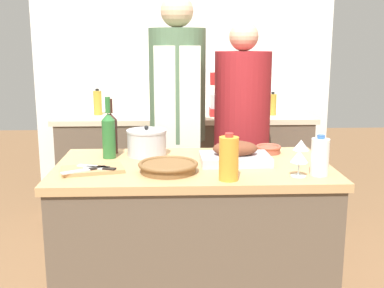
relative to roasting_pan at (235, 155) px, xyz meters
The scene contains 22 objects.
kitchen_island 0.54m from the roasting_pan, behind, with size 1.37×0.75×0.91m.
back_counter 1.64m from the roasting_pan, 97.82° to the left, with size 2.07×0.60×0.93m.
back_wall 1.94m from the roasting_pan, 96.39° to the left, with size 2.57×0.10×2.55m.
roasting_pan is the anchor object (origin of this frame).
wicker_basket 0.37m from the roasting_pan, 155.60° to the right, with size 0.28×0.28×0.05m.
cutting_board 0.71m from the roasting_pan, 169.92° to the right, with size 0.32×0.23×0.02m.
stock_pot 0.49m from the roasting_pan, 156.78° to the left, with size 0.21×0.21×0.16m.
mixing_bowl 0.30m from the roasting_pan, 45.53° to the left, with size 0.14×0.14×0.04m.
juice_jug 0.30m from the roasting_pan, 102.87° to the right, with size 0.09×0.09×0.21m.
milk_jug 0.43m from the roasting_pan, 32.39° to the right, with size 0.08×0.08×0.19m.
wine_bottle_green 0.70m from the roasting_pan, 158.52° to the left, with size 0.07×0.07×0.30m.
wine_bottle_dark 0.67m from the roasting_pan, 167.52° to the left, with size 0.07×0.07×0.32m.
wine_glass_left 0.36m from the roasting_pan, 43.65° to the right, with size 0.08×0.08×0.12m.
wine_glass_right 0.33m from the roasting_pan, ahead, with size 0.08×0.08×0.12m.
knife_chef 0.74m from the roasting_pan, 166.41° to the right, with size 0.20×0.14×0.01m.
knife_paring 0.70m from the roasting_pan, behind, with size 0.16×0.08×0.01m.
knife_bread 0.67m from the roasting_pan, 167.36° to the right, with size 0.16×0.08×0.01m.
stand_mixer 1.48m from the roasting_pan, 87.10° to the left, with size 0.18×0.14×0.34m.
condiment_bottle_tall 1.82m from the roasting_pan, 120.32° to the left, with size 0.07×0.07×0.21m.
condiment_bottle_short 1.58m from the roasting_pan, 71.60° to the left, with size 0.06×0.06×0.19m.
person_cook_aproned 0.87m from the roasting_pan, 108.63° to the left, with size 0.37×0.37×1.81m.
person_cook_guest 0.84m from the roasting_pan, 79.56° to the left, with size 0.37×0.37×1.64m.
Camera 1 is at (-0.10, -2.33, 1.52)m, focal length 45.00 mm.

